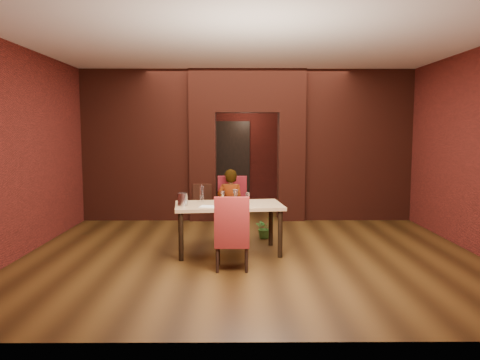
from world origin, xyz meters
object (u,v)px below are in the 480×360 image
object	(u,v)px
dining_table	(229,228)
wine_glass_a	(223,197)
person_seated	(230,206)
wine_bucket	(183,199)
chair_far	(232,209)
wine_glass_b	(235,197)
water_bottle	(202,193)
wine_glass_c	(248,198)
potted_plant	(265,228)
chair_near	(232,232)

from	to	relation	value
dining_table	wine_glass_a	world-z (taller)	wine_glass_a
person_seated	wine_bucket	bearing A→B (deg)	57.07
chair_far	wine_glass_b	distance (m)	0.77
chair_far	water_bottle	size ratio (longest dim) A/B	4.04
chair_far	person_seated	xyz separation A→B (m)	(-0.02, -0.06, 0.07)
wine_glass_a	water_bottle	distance (m)	0.35
dining_table	wine_glass_c	bearing A→B (deg)	-12.79
dining_table	water_bottle	distance (m)	0.71
wine_glass_c	wine_glass_b	bearing A→B (deg)	154.84
chair_far	person_seated	bearing A→B (deg)	-104.74
water_bottle	potted_plant	size ratio (longest dim) A/B	0.72
person_seated	wine_bucket	size ratio (longest dim) A/B	6.55
wine_glass_a	wine_glass_c	distance (m)	0.43
water_bottle	wine_glass_a	bearing A→B (deg)	-13.24
wine_glass_c	dining_table	bearing A→B (deg)	173.73
dining_table	wine_glass_b	xyz separation A→B (m)	(0.11, 0.06, 0.50)
dining_table	potted_plant	world-z (taller)	dining_table
wine_glass_c	potted_plant	xyz separation A→B (m)	(0.33, 1.02, -0.67)
wine_glass_a	potted_plant	size ratio (longest dim) A/B	0.48
wine_bucket	water_bottle	distance (m)	0.46
water_bottle	person_seated	bearing A→B (deg)	47.08
chair_far	chair_near	distance (m)	1.62
wine_bucket	chair_near	bearing A→B (deg)	-42.94
dining_table	chair_near	bearing A→B (deg)	-92.42
wine_glass_a	water_bottle	world-z (taller)	water_bottle
chair_near	wine_glass_c	world-z (taller)	chair_near
potted_plant	dining_table	bearing A→B (deg)	-122.30
wine_glass_b	wine_bucket	size ratio (longest dim) A/B	1.13
wine_glass_b	wine_bucket	xyz separation A→B (m)	(-0.81, -0.22, -0.01)
person_seated	wine_glass_b	distance (m)	0.69
wine_glass_b	water_bottle	bearing A→B (deg)	164.02
chair_near	potted_plant	xyz separation A→B (m)	(0.56, 1.86, -0.33)
wine_glass_b	chair_far	bearing A→B (deg)	95.75
chair_far	water_bottle	world-z (taller)	chair_far
chair_far	wine_glass_b	world-z (taller)	chair_far
person_seated	wine_glass_b	world-z (taller)	person_seated
wine_glass_a	person_seated	bearing A→B (deg)	78.51
chair_near	wine_bucket	world-z (taller)	chair_near
chair_far	potted_plant	world-z (taller)	chair_far
wine_glass_c	chair_near	bearing A→B (deg)	-105.75
wine_glass_a	wine_glass_c	world-z (taller)	wine_glass_a
chair_far	wine_glass_c	world-z (taller)	chair_far
wine_glass_b	potted_plant	distance (m)	1.27
dining_table	wine_glass_c	distance (m)	0.56
person_seated	chair_near	bearing A→B (deg)	98.56
wine_glass_a	potted_plant	bearing A→B (deg)	49.89
chair_far	chair_near	bearing A→B (deg)	-86.03
wine_bucket	chair_far	bearing A→B (deg)	51.23
wine_bucket	potted_plant	xyz separation A→B (m)	(1.32, 1.15, -0.68)
person_seated	wine_glass_c	bearing A→B (deg)	117.87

